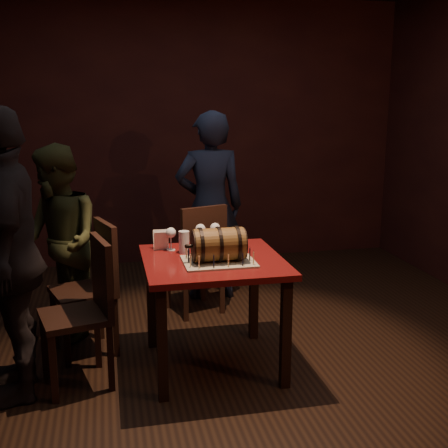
# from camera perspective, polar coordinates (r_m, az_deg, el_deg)

# --- Properties ---
(room_shell) EXTENTS (5.04, 5.04, 2.80)m
(room_shell) POSITION_cam_1_polar(r_m,az_deg,el_deg) (3.60, -0.67, 6.78)
(room_shell) COLOR black
(room_shell) RESTS_ON ground
(pub_table) EXTENTS (0.90, 0.90, 0.75)m
(pub_table) POSITION_cam_1_polar(r_m,az_deg,el_deg) (3.69, -1.11, -5.18)
(pub_table) COLOR #540E0F
(pub_table) RESTS_ON ground
(cake_board) EXTENTS (0.45, 0.35, 0.01)m
(cake_board) POSITION_cam_1_polar(r_m,az_deg,el_deg) (3.57, -0.55, -3.82)
(cake_board) COLOR #A49B84
(cake_board) RESTS_ON pub_table
(barrel_cake) EXTENTS (0.38, 0.23, 0.23)m
(barrel_cake) POSITION_cam_1_polar(r_m,az_deg,el_deg) (3.54, -0.56, -2.10)
(barrel_cake) COLOR brown
(barrel_cake) RESTS_ON cake_board
(birthday_candles) EXTENTS (0.40, 0.30, 0.09)m
(birthday_candles) POSITION_cam_1_polar(r_m,az_deg,el_deg) (3.56, -0.54, -3.10)
(birthday_candles) COLOR #FCDE96
(birthday_candles) RESTS_ON cake_board
(wine_glass_left) EXTENTS (0.07, 0.07, 0.16)m
(wine_glass_left) POSITION_cam_1_polar(r_m,az_deg,el_deg) (3.83, -5.43, -1.00)
(wine_glass_left) COLOR silver
(wine_glass_left) RESTS_ON pub_table
(wine_glass_mid) EXTENTS (0.07, 0.07, 0.16)m
(wine_glass_mid) POSITION_cam_1_polar(r_m,az_deg,el_deg) (3.93, -2.40, -0.62)
(wine_glass_mid) COLOR silver
(wine_glass_mid) RESTS_ON pub_table
(wine_glass_right) EXTENTS (0.07, 0.07, 0.16)m
(wine_glass_right) POSITION_cam_1_polar(r_m,az_deg,el_deg) (3.96, -0.91, -0.51)
(wine_glass_right) COLOR silver
(wine_glass_right) RESTS_ON pub_table
(pint_of_ale) EXTENTS (0.07, 0.07, 0.15)m
(pint_of_ale) POSITION_cam_1_polar(r_m,az_deg,el_deg) (3.78, -4.08, -1.88)
(pint_of_ale) COLOR silver
(pint_of_ale) RESTS_ON pub_table
(menu_card) EXTENTS (0.10, 0.05, 0.13)m
(menu_card) POSITION_cam_1_polar(r_m,az_deg,el_deg) (3.88, -6.42, -1.67)
(menu_card) COLOR white
(menu_card) RESTS_ON pub_table
(chair_back) EXTENTS (0.51, 0.51, 0.93)m
(chair_back) POSITION_cam_1_polar(r_m,az_deg,el_deg) (4.62, -2.58, -3.00)
(chair_back) COLOR black
(chair_back) RESTS_ON ground
(chair_left_rear) EXTENTS (0.50, 0.50, 0.93)m
(chair_left_rear) POSITION_cam_1_polar(r_m,az_deg,el_deg) (4.06, -13.12, -5.58)
(chair_left_rear) COLOR black
(chair_left_rear) RESTS_ON ground
(chair_left_front) EXTENTS (0.48, 0.48, 0.93)m
(chair_left_front) POSITION_cam_1_polar(r_m,az_deg,el_deg) (3.62, -13.73, -7.90)
(chair_left_front) COLOR black
(chair_left_front) RESTS_ON ground
(person_back) EXTENTS (0.62, 0.41, 1.67)m
(person_back) POSITION_cam_1_polar(r_m,az_deg,el_deg) (4.95, -1.45, 1.80)
(person_back) COLOR #1B2136
(person_back) RESTS_ON ground
(person_left_rear) EXTENTS (0.78, 0.86, 1.45)m
(person_left_rear) POSITION_cam_1_polar(r_m,az_deg,el_deg) (4.28, -16.46, -1.93)
(person_left_rear) COLOR #33361B
(person_left_rear) RESTS_ON ground
(person_left_front) EXTENTS (0.49, 1.05, 1.74)m
(person_left_front) POSITION_cam_1_polar(r_m,az_deg,el_deg) (3.51, -21.02, -3.04)
(person_left_front) COLOR black
(person_left_front) RESTS_ON ground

